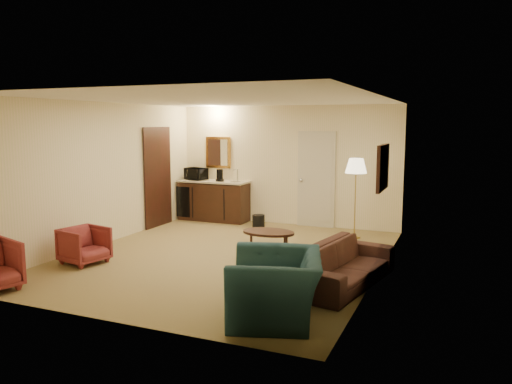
# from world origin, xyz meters

# --- Properties ---
(ground) EXTENTS (6.00, 6.00, 0.00)m
(ground) POSITION_xyz_m (0.00, 0.00, 0.00)
(ground) COLOR olive
(ground) RESTS_ON ground
(room_walls) EXTENTS (5.02, 6.01, 2.61)m
(room_walls) POSITION_xyz_m (-0.10, 0.77, 1.72)
(room_walls) COLOR beige
(room_walls) RESTS_ON ground
(wetbar_cabinet) EXTENTS (1.64, 0.58, 0.92)m
(wetbar_cabinet) POSITION_xyz_m (-1.65, 2.72, 0.46)
(wetbar_cabinet) COLOR #331A10
(wetbar_cabinet) RESTS_ON ground
(sofa) EXTENTS (0.95, 2.06, 0.78)m
(sofa) POSITION_xyz_m (2.15, -0.70, 0.39)
(sofa) COLOR black
(sofa) RESTS_ON ground
(teal_armchair) EXTENTS (1.07, 1.34, 1.02)m
(teal_armchair) POSITION_xyz_m (1.71, -2.20, 0.51)
(teal_armchair) COLOR #1B3C44
(teal_armchair) RESTS_ON ground
(rose_chair_near) EXTENTS (0.70, 0.73, 0.64)m
(rose_chair_near) POSITION_xyz_m (-1.90, -1.24, 0.32)
(rose_chair_near) COLOR #973531
(rose_chair_near) RESTS_ON ground
(coffee_table) EXTENTS (1.02, 0.88, 0.49)m
(coffee_table) POSITION_xyz_m (0.75, 0.02, 0.25)
(coffee_table) COLOR black
(coffee_table) RESTS_ON ground
(floor_lamp) EXTENTS (0.43, 0.43, 1.56)m
(floor_lamp) POSITION_xyz_m (1.70, 2.20, 0.78)
(floor_lamp) COLOR #AE923A
(floor_lamp) RESTS_ON ground
(waste_bin) EXTENTS (0.32, 0.32, 0.32)m
(waste_bin) POSITION_xyz_m (-0.30, 2.14, 0.16)
(waste_bin) COLOR black
(waste_bin) RESTS_ON ground
(microwave) EXTENTS (0.55, 0.40, 0.33)m
(microwave) POSITION_xyz_m (-2.12, 2.74, 1.09)
(microwave) COLOR black
(microwave) RESTS_ON wetbar_cabinet
(coffee_maker) EXTENTS (0.15, 0.15, 0.27)m
(coffee_maker) POSITION_xyz_m (-1.45, 2.64, 1.06)
(coffee_maker) COLOR black
(coffee_maker) RESTS_ON wetbar_cabinet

